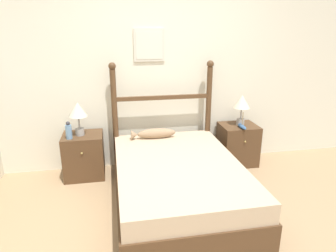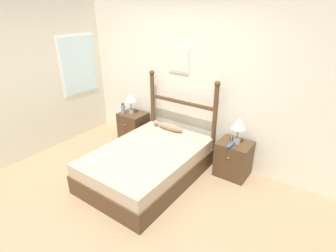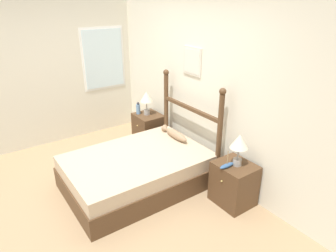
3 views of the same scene
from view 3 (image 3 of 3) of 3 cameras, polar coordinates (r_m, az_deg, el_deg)
ground_plane at (r=4.16m, az=-13.51°, el=-13.77°), size 16.00×16.00×0.00m
wall_back at (r=4.39m, az=6.24°, el=7.55°), size 6.40×0.08×2.55m
wall_left at (r=5.54m, az=-23.15°, el=9.17°), size 0.08×6.40×2.55m
bed at (r=4.24m, az=-5.87°, el=-8.48°), size 1.32×1.92×0.48m
headboard at (r=4.46m, az=4.21°, el=1.09°), size 1.34×0.09×1.43m
nightstand_left at (r=5.38m, az=-3.73°, el=-0.60°), size 0.49×0.45×0.56m
nightstand_right at (r=3.97m, az=12.41°, el=-10.66°), size 0.49×0.45×0.56m
table_lamp_left at (r=5.18m, az=-4.13°, el=5.28°), size 0.22×0.22×0.42m
table_lamp_right at (r=3.68m, az=13.39°, el=-3.28°), size 0.22×0.22×0.42m
bottle at (r=5.29m, az=-5.69°, el=3.33°), size 0.07×0.07×0.22m
model_boat at (r=3.73m, az=11.16°, el=-7.37°), size 0.06×0.22×0.22m
fish_pillow at (r=4.57m, az=1.30°, el=-1.56°), size 0.57×0.12×0.13m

